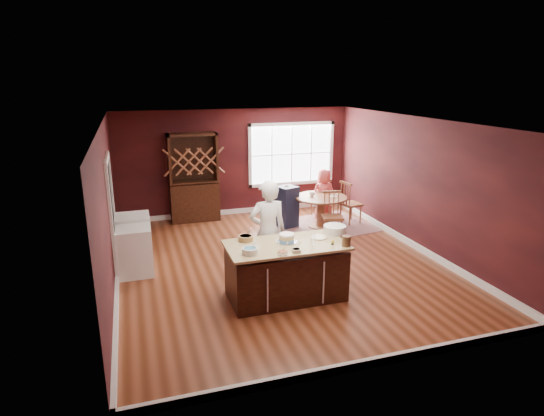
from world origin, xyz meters
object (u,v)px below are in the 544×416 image
(kitchen_island, at_px, (286,272))
(seated_woman, at_px, (323,195))
(chair_south, at_px, (333,215))
(toddler, at_px, (286,193))
(dining_table, at_px, (321,205))
(chair_north, at_px, (320,197))
(dryer, at_px, (134,238))
(high_chair, at_px, (287,206))
(washer, at_px, (135,251))
(layer_cake, at_px, (287,238))
(chair_east, at_px, (351,202))
(hutch, at_px, (194,178))
(baker, at_px, (268,232))

(kitchen_island, bearing_deg, seated_woman, 58.35)
(chair_south, relative_size, toddler, 4.01)
(dining_table, relative_size, chair_south, 1.17)
(chair_north, relative_size, toddler, 3.79)
(chair_south, height_order, toddler, chair_south)
(toddler, bearing_deg, seated_woman, 9.22)
(dining_table, xyz_separation_m, toddler, (-0.75, 0.35, 0.28))
(dryer, bearing_deg, seated_woman, 16.70)
(high_chair, relative_size, washer, 1.17)
(layer_cake, xyz_separation_m, dryer, (-2.34, 2.23, -0.52))
(chair_north, bearing_deg, seated_woman, 63.32)
(dining_table, bearing_deg, kitchen_island, -122.04)
(chair_east, bearing_deg, washer, 93.67)
(dining_table, height_order, chair_north, chair_north)
(kitchen_island, bearing_deg, hutch, 99.82)
(chair_east, height_order, high_chair, chair_east)
(toddler, height_order, hutch, hutch)
(layer_cake, bearing_deg, high_chair, 70.51)
(kitchen_island, distance_m, dryer, 3.26)
(chair_north, bearing_deg, layer_cake, 44.53)
(baker, relative_size, seated_woman, 1.40)
(chair_east, relative_size, high_chair, 1.03)
(dining_table, xyz_separation_m, high_chair, (-0.75, 0.28, -0.02))
(kitchen_island, relative_size, layer_cake, 5.56)
(kitchen_island, xyz_separation_m, chair_south, (1.93, 2.40, 0.08))
(toddler, bearing_deg, layer_cake, -109.12)
(dining_table, xyz_separation_m, seated_woman, (0.29, 0.52, 0.11))
(dryer, bearing_deg, chair_east, 10.16)
(dining_table, relative_size, chair_north, 1.24)
(hutch, height_order, dryer, hutch)
(kitchen_island, bearing_deg, dryer, 134.98)
(kitchen_island, xyz_separation_m, chair_east, (2.80, 3.22, 0.09))
(baker, relative_size, washer, 2.05)
(seated_woman, xyz_separation_m, hutch, (-3.06, 0.93, 0.44))
(chair_south, bearing_deg, layer_cake, -116.39)
(kitchen_island, bearing_deg, high_chair, 70.37)
(baker, xyz_separation_m, layer_cake, (0.13, -0.62, 0.08))
(kitchen_island, bearing_deg, chair_east, 48.99)
(chair_east, height_order, seated_woman, seated_woman)
(kitchen_island, distance_m, dining_table, 3.72)
(chair_north, height_order, seated_woman, seated_woman)
(chair_north, relative_size, washer, 1.12)
(chair_east, bearing_deg, seated_woman, 36.27)
(washer, bearing_deg, chair_east, 16.94)
(baker, bearing_deg, high_chair, -115.73)
(kitchen_island, relative_size, chair_south, 1.82)
(dining_table, relative_size, hutch, 0.56)
(baker, relative_size, high_chair, 1.76)
(layer_cake, height_order, seated_woman, seated_woman)
(kitchen_island, height_order, chair_east, chair_east)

